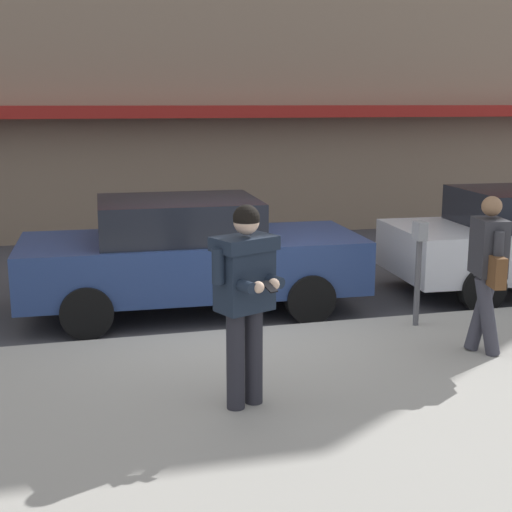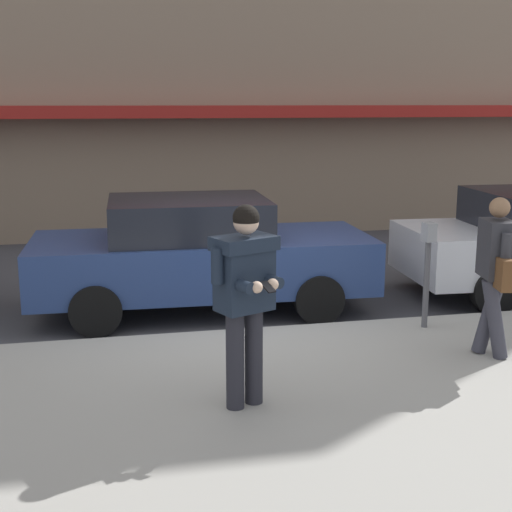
% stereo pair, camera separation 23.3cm
% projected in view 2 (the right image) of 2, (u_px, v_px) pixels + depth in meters
% --- Properties ---
extents(ground_plane, '(80.00, 80.00, 0.00)m').
position_uv_depth(ground_plane, '(236.00, 335.00, 8.71)').
color(ground_plane, '#3D3D42').
extents(sidewalk, '(32.00, 5.30, 0.14)m').
position_uv_depth(sidewalk, '(409.00, 422.00, 6.18)').
color(sidewalk, '#99968E').
rests_on(sidewalk, ground).
extents(curb_paint_line, '(28.00, 0.12, 0.01)m').
position_uv_depth(curb_paint_line, '(314.00, 328.00, 8.96)').
color(curb_paint_line, silver).
rests_on(curb_paint_line, ground).
extents(parked_sedan_mid, '(4.55, 2.04, 1.54)m').
position_uv_depth(parked_sedan_mid, '(199.00, 254.00, 9.57)').
color(parked_sedan_mid, navy).
rests_on(parked_sedan_mid, ground).
extents(man_texting_on_phone, '(0.61, 0.65, 1.81)m').
position_uv_depth(man_texting_on_phone, '(245.00, 284.00, 6.11)').
color(man_texting_on_phone, '#23232B').
rests_on(man_texting_on_phone, sidewalk).
extents(pedestrian_with_bag, '(0.38, 0.72, 1.70)m').
position_uv_depth(pedestrian_with_bag, '(496.00, 267.00, 7.38)').
color(pedestrian_with_bag, '#33333D').
rests_on(pedestrian_with_bag, sidewalk).
extents(parking_meter, '(0.12, 0.18, 1.27)m').
position_uv_depth(parking_meter, '(428.00, 260.00, 8.38)').
color(parking_meter, '#4C4C51').
rests_on(parking_meter, sidewalk).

